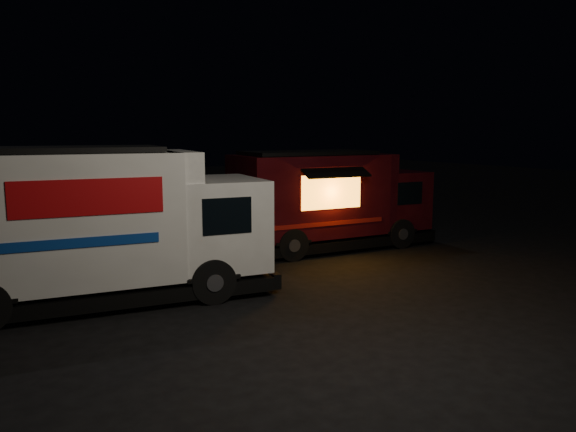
# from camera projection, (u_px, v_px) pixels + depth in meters

# --- Properties ---
(ground) EXTENTS (80.00, 80.00, 0.00)m
(ground) POSITION_uv_depth(u_px,v_px,m) (270.00, 304.00, 10.96)
(ground) COLOR black
(ground) RESTS_ON ground
(white_truck) EXTENTS (6.99, 3.13, 3.06)m
(white_truck) POSITION_uv_depth(u_px,v_px,m) (102.00, 225.00, 10.96)
(white_truck) COLOR silver
(white_truck) RESTS_ON ground
(red_truck) EXTENTS (6.15, 2.60, 2.80)m
(red_truck) POSITION_uv_depth(u_px,v_px,m) (332.00, 199.00, 16.09)
(red_truck) COLOR #3A0A0F
(red_truck) RESTS_ON ground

